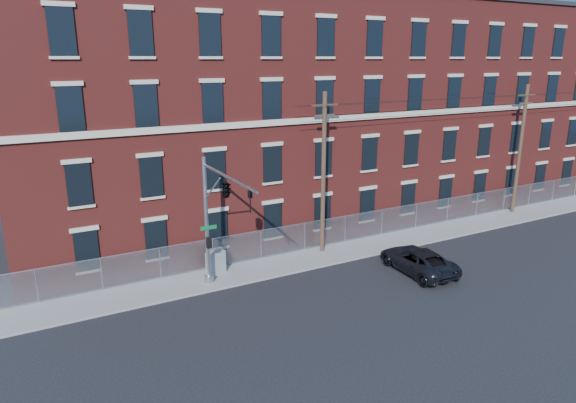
# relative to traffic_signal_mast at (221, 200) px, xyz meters

# --- Properties ---
(ground) EXTENTS (140.00, 140.00, 0.00)m
(ground) POSITION_rel_traffic_signal_mast_xyz_m (6.00, -2.18, -5.39)
(ground) COLOR black
(ground) RESTS_ON ground
(sidewalk) EXTENTS (65.00, 3.00, 0.12)m
(sidewalk) POSITION_rel_traffic_signal_mast_xyz_m (18.00, 2.82, -5.33)
(sidewalk) COLOR gray
(sidewalk) RESTS_ON ground
(mill_building) EXTENTS (55.30, 14.32, 16.30)m
(mill_building) POSITION_rel_traffic_signal_mast_xyz_m (18.00, 11.75, 2.76)
(mill_building) COLOR maroon
(mill_building) RESTS_ON ground
(chain_link_fence) EXTENTS (59.06, 0.06, 1.85)m
(chain_link_fence) POSITION_rel_traffic_signal_mast_xyz_m (18.00, 4.12, -4.33)
(chain_link_fence) COLOR #A5A8AD
(chain_link_fence) RESTS_ON ground
(traffic_signal_mast) EXTENTS (0.90, 6.75, 7.00)m
(traffic_signal_mast) POSITION_rel_traffic_signal_mast_xyz_m (0.00, 0.00, 0.00)
(traffic_signal_mast) COLOR #9EA0A5
(traffic_signal_mast) RESTS_ON ground
(utility_pole_near) EXTENTS (1.80, 0.28, 10.00)m
(utility_pole_near) POSITION_rel_traffic_signal_mast_xyz_m (8.00, 3.42, -0.05)
(utility_pole_near) COLOR #463023
(utility_pole_near) RESTS_ON ground
(utility_pole_mid) EXTENTS (1.80, 0.28, 10.00)m
(utility_pole_mid) POSITION_rel_traffic_signal_mast_xyz_m (26.00, 3.42, -0.05)
(utility_pole_mid) COLOR #463023
(utility_pole_mid) RESTS_ON ground
(overhead_wires) EXTENTS (40.00, 0.62, 0.62)m
(overhead_wires) POSITION_rel_traffic_signal_mast_xyz_m (26.00, 3.42, 3.73)
(overhead_wires) COLOR black
(overhead_wires) RESTS_ON ground
(pickup_truck) EXTENTS (2.62, 5.25, 1.43)m
(pickup_truck) POSITION_rel_traffic_signal_mast_xyz_m (11.24, -1.83, -4.67)
(pickup_truck) COLOR black
(pickup_truck) RESTS_ON ground
(utility_cabinet) EXTENTS (1.17, 0.84, 1.32)m
(utility_cabinet) POSITION_rel_traffic_signal_mast_xyz_m (0.76, 3.25, -4.61)
(utility_cabinet) COLOR gray
(utility_cabinet) RESTS_ON sidewalk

